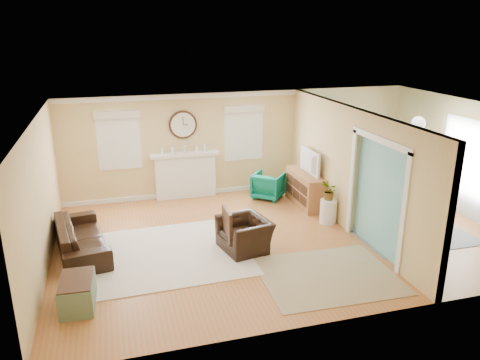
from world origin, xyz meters
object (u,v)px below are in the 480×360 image
credenza (305,189)px  dining_table (396,210)px  eames_chair (245,234)px  green_chair (268,185)px  sofa (81,237)px

credenza → dining_table: size_ratio=0.87×
eames_chair → dining_table: size_ratio=0.58×
eames_chair → credenza: credenza is taller
green_chair → dining_table: (2.18, -2.28, -0.03)m
eames_chair → credenza: 2.85m
sofa → credenza: (5.14, 1.19, 0.09)m
sofa → green_chair: (4.42, 1.88, 0.02)m
credenza → dining_table: credenza is taller
sofa → green_chair: size_ratio=2.92×
dining_table → credenza: bearing=52.1°
sofa → eames_chair: size_ratio=2.18×
green_chair → dining_table: bearing=174.1°
sofa → eames_chair: bearing=-112.5°
sofa → green_chair: 4.81m
dining_table → sofa: bearing=96.1°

